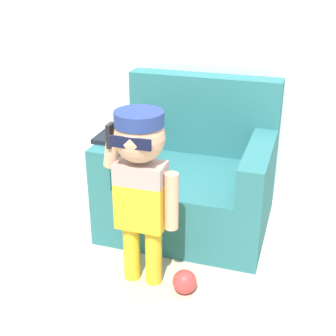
% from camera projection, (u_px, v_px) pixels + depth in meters
% --- Properties ---
extents(ground_plane, '(10.00, 10.00, 0.00)m').
position_uv_depth(ground_plane, '(164.00, 221.00, 3.45)').
color(ground_plane, '#BCB29E').
extents(wall_back, '(10.00, 0.05, 2.60)m').
position_uv_depth(wall_back, '(188.00, 28.00, 3.42)').
color(wall_back, silver).
rests_on(wall_back, ground_plane).
extents(armchair, '(1.13, 0.92, 1.01)m').
position_uv_depth(armchair, '(191.00, 178.00, 3.33)').
color(armchair, '#286B70').
rests_on(armchair, ground_plane).
extents(person_child, '(0.43, 0.32, 1.06)m').
position_uv_depth(person_child, '(141.00, 174.00, 2.54)').
color(person_child, gold).
rests_on(person_child, ground_plane).
extents(side_table, '(0.31, 0.31, 0.44)m').
position_uv_depth(side_table, '(90.00, 163.00, 3.74)').
color(side_table, white).
rests_on(side_table, ground_plane).
extents(toy_ball, '(0.14, 0.14, 0.14)m').
position_uv_depth(toy_ball, '(185.00, 282.00, 2.70)').
color(toy_ball, '#D13838').
rests_on(toy_ball, ground_plane).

